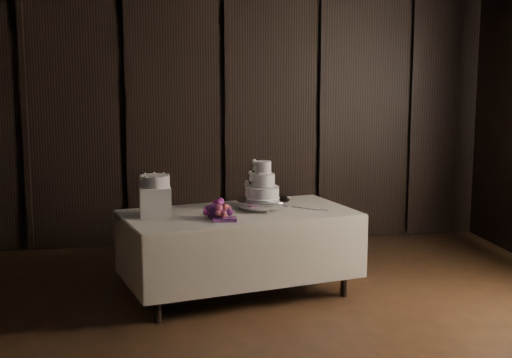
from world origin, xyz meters
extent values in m
cube|color=black|center=(0.00, 3.52, 1.50)|extent=(6.04, 0.04, 3.04)
cube|color=silver|center=(-0.14, 1.55, 0.76)|extent=(2.16, 1.45, 0.01)
cube|color=white|center=(-0.14, 1.55, 0.35)|extent=(1.98, 1.30, 0.71)
cylinder|color=silver|center=(0.09, 1.66, 0.81)|extent=(0.57, 0.57, 0.09)
cylinder|color=white|center=(0.09, 1.66, 0.91)|extent=(0.28, 0.28, 0.11)
cylinder|color=white|center=(0.09, 1.66, 1.02)|extent=(0.21, 0.21, 0.11)
cylinder|color=white|center=(0.09, 1.66, 1.13)|extent=(0.14, 0.14, 0.11)
cube|color=white|center=(-0.87, 1.52, 0.89)|extent=(0.26, 0.26, 0.25)
cylinder|color=white|center=(-0.87, 1.52, 1.06)|extent=(0.32, 0.32, 0.10)
cube|color=silver|center=(0.45, 1.58, 0.77)|extent=(0.29, 0.27, 0.01)
camera|label=1|loc=(-1.01, -4.50, 2.04)|focal=50.00mm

